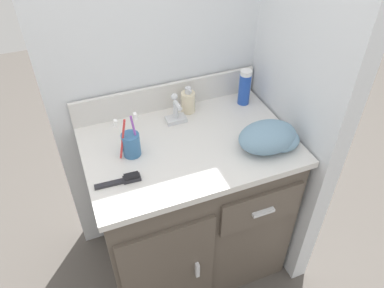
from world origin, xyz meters
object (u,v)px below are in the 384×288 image
at_px(toothbrush_cup, 131,144).
at_px(hairbrush, 124,180).
at_px(hand_towel, 271,138).
at_px(shaving_cream_can, 245,87).
at_px(soap_dispenser, 188,101).

xyz_separation_m(toothbrush_cup, hairbrush, (-0.07, -0.14, -0.04)).
bearing_deg(toothbrush_cup, hand_towel, -17.20).
height_order(toothbrush_cup, hand_towel, toothbrush_cup).
relative_size(shaving_cream_can, hand_towel, 0.68).
bearing_deg(soap_dispenser, hand_towel, -59.18).
height_order(shaving_cream_can, hairbrush, shaving_cream_can).
xyz_separation_m(toothbrush_cup, soap_dispenser, (0.32, 0.20, -0.00)).
xyz_separation_m(toothbrush_cup, hand_towel, (0.54, -0.17, -0.00)).
xyz_separation_m(shaving_cream_can, hand_towel, (-0.05, -0.33, -0.03)).
distance_m(toothbrush_cup, hand_towel, 0.57).
height_order(soap_dispenser, hairbrush, soap_dispenser).
distance_m(shaving_cream_can, hairbrush, 0.73).
relative_size(soap_dispenser, shaving_cream_can, 0.75).
bearing_deg(hairbrush, shaving_cream_can, 28.01).
distance_m(shaving_cream_can, hand_towel, 0.34).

